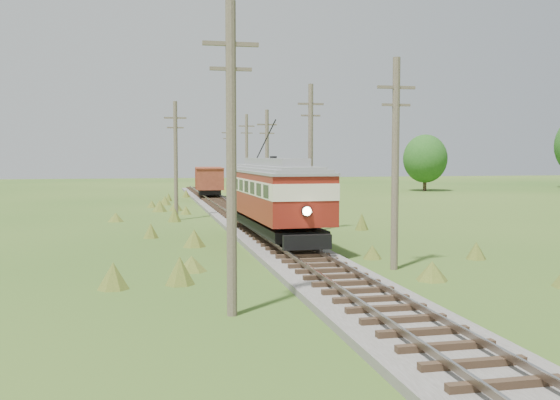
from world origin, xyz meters
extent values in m
cube|color=#605B54|center=(0.00, 34.00, 0.12)|extent=(3.60, 96.00, 0.25)
cube|color=#726659|center=(-0.72, 34.00, 0.48)|extent=(0.08, 96.00, 0.17)
cube|color=#726659|center=(0.72, 34.00, 0.48)|extent=(0.08, 96.00, 0.17)
cube|color=#2D2116|center=(0.00, 34.00, 0.33)|extent=(2.40, 96.00, 0.16)
cube|color=black|center=(0.00, 26.64, 1.04)|extent=(2.83, 11.86, 0.48)
cube|color=maroon|center=(0.00, 26.64, 2.11)|extent=(3.30, 12.89, 1.18)
cube|color=#F2E8C6|center=(0.00, 26.64, 3.07)|extent=(3.34, 12.96, 0.75)
cube|color=black|center=(0.00, 26.64, 3.07)|extent=(3.35, 12.38, 0.59)
cube|color=maroon|center=(0.00, 26.64, 3.61)|extent=(3.30, 12.89, 0.32)
cube|color=gray|center=(0.00, 26.64, 3.96)|extent=(3.37, 13.02, 0.41)
cube|color=gray|center=(0.00, 26.64, 4.32)|extent=(1.58, 9.65, 0.43)
sphere|color=#FFF2BF|center=(0.16, 20.15, 2.27)|extent=(0.38, 0.38, 0.38)
cylinder|color=black|center=(-0.05, 28.56, 5.53)|extent=(0.19, 4.98, 2.06)
cylinder|color=black|center=(-0.68, 21.77, 0.99)|extent=(0.15, 0.86, 0.85)
cylinder|color=black|center=(0.92, 21.81, 0.99)|extent=(0.15, 0.86, 0.85)
cylinder|color=black|center=(-0.92, 31.47, 0.99)|extent=(0.15, 0.86, 0.85)
cylinder|color=black|center=(0.68, 31.51, 0.99)|extent=(0.15, 0.86, 0.85)
cube|color=black|center=(0.00, 61.66, 0.93)|extent=(2.70, 7.81, 0.53)
cube|color=maroon|center=(0.00, 61.66, 2.27)|extent=(3.31, 8.70, 2.13)
cube|color=maroon|center=(0.00, 61.66, 3.39)|extent=(3.37, 8.87, 0.13)
cylinder|color=black|center=(-0.96, 59.15, 0.99)|extent=(0.18, 0.86, 0.85)
cylinder|color=black|center=(0.64, 59.05, 0.99)|extent=(0.18, 0.86, 0.85)
cylinder|color=black|center=(-0.64, 64.27, 0.99)|extent=(0.18, 0.86, 0.85)
cylinder|color=black|center=(0.96, 64.17, 0.99)|extent=(0.18, 0.86, 0.85)
cone|color=gray|center=(3.79, 51.03, 0.61)|extent=(3.26, 3.26, 1.22)
cone|color=gray|center=(4.61, 50.01, 0.36)|extent=(1.83, 1.83, 0.71)
cylinder|color=brown|center=(3.30, 18.00, 4.30)|extent=(0.30, 0.30, 8.60)
cube|color=brown|center=(3.30, 18.00, 7.40)|extent=(1.60, 0.12, 0.12)
cube|color=brown|center=(3.30, 18.00, 6.70)|extent=(1.20, 0.10, 0.10)
cylinder|color=brown|center=(3.20, 31.00, 4.50)|extent=(0.30, 0.30, 9.00)
cube|color=brown|center=(3.20, 31.00, 7.80)|extent=(1.60, 0.12, 0.12)
cube|color=brown|center=(3.20, 31.00, 7.10)|extent=(1.20, 0.10, 0.10)
cylinder|color=brown|center=(3.00, 44.00, 4.20)|extent=(0.30, 0.30, 8.40)
cube|color=brown|center=(3.00, 44.00, 7.20)|extent=(1.60, 0.12, 0.12)
cube|color=brown|center=(3.00, 44.00, 6.50)|extent=(1.20, 0.10, 0.10)
cylinder|color=brown|center=(3.40, 57.00, 4.45)|extent=(0.30, 0.30, 8.90)
cube|color=brown|center=(3.40, 57.00, 7.70)|extent=(1.60, 0.12, 0.12)
cube|color=brown|center=(3.40, 57.00, 7.00)|extent=(1.20, 0.10, 0.10)
cylinder|color=brown|center=(3.20, 70.00, 4.35)|extent=(0.30, 0.30, 8.70)
cube|color=brown|center=(3.20, 70.00, 7.50)|extent=(1.60, 0.12, 0.12)
cube|color=brown|center=(3.20, 70.00, 6.80)|extent=(1.20, 0.10, 0.10)
cylinder|color=brown|center=(-4.20, 12.00, 4.50)|extent=(0.30, 0.30, 9.00)
cube|color=brown|center=(-4.20, 12.00, 7.80)|extent=(1.60, 0.12, 0.12)
cube|color=brown|center=(-4.20, 12.00, 7.10)|extent=(1.20, 0.10, 0.10)
cylinder|color=brown|center=(-4.50, 40.00, 4.30)|extent=(0.30, 0.30, 8.60)
cube|color=brown|center=(-4.50, 40.00, 7.40)|extent=(1.60, 0.12, 0.12)
cube|color=brown|center=(-4.50, 40.00, 6.70)|extent=(1.20, 0.10, 0.10)
cylinder|color=#38281C|center=(30.00, 72.00, 1.26)|extent=(0.50, 0.50, 2.52)
ellipsoid|color=#1F5218|center=(30.00, 72.00, 4.34)|extent=(5.88, 5.88, 6.47)
camera|label=1|loc=(-6.58, -5.76, 4.62)|focal=40.00mm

